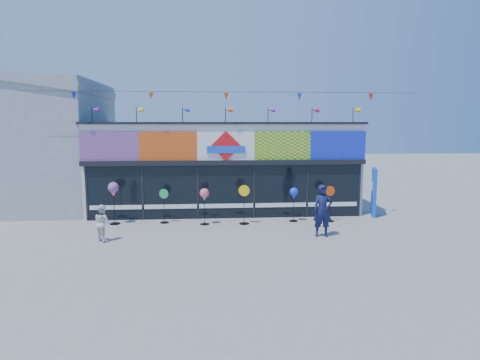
{
  "coord_description": "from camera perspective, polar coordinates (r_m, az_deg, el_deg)",
  "views": [
    {
      "loc": [
        -0.77,
        -14.53,
        4.07
      ],
      "look_at": [
        0.49,
        2.0,
        1.84
      ],
      "focal_mm": 32.0,
      "sensor_mm": 36.0,
      "label": 1
    }
  ],
  "objects": [
    {
      "name": "spinner_3",
      "position": [
        17.21,
        0.55,
        -3.16
      ],
      "size": [
        0.44,
        0.41,
        1.59
      ],
      "color": "black",
      "rests_on": "ground"
    },
    {
      "name": "neighbour_building",
      "position": [
        23.44,
        -27.63,
        4.67
      ],
      "size": [
        8.18,
        7.2,
        6.87
      ],
      "color": "#A1A4A6",
      "rests_on": "ground"
    },
    {
      "name": "spinner_1",
      "position": [
        17.69,
        -10.09,
        -3.3
      ],
      "size": [
        0.38,
        0.36,
        1.41
      ],
      "color": "black",
      "rests_on": "ground"
    },
    {
      "name": "blue_sign",
      "position": [
        19.64,
        17.42,
        -1.52
      ],
      "size": [
        0.47,
        1.05,
        2.1
      ],
      "rotation": [
        0.0,
        0.0,
        -0.31
      ],
      "color": "blue",
      "rests_on": "ground"
    },
    {
      "name": "child",
      "position": [
        15.56,
        -17.85,
        -5.46
      ],
      "size": [
        0.69,
        0.69,
        1.28
      ],
      "primitive_type": "imported",
      "rotation": [
        0.0,
        0.0,
        2.34
      ],
      "color": "silver",
      "rests_on": "ground"
    },
    {
      "name": "spinner_2",
      "position": [
        17.12,
        -4.77,
        -2.09
      ],
      "size": [
        0.37,
        0.37,
        1.47
      ],
      "color": "black",
      "rests_on": "ground"
    },
    {
      "name": "spinner_4",
      "position": [
        17.76,
        7.19,
        -1.91
      ],
      "size": [
        0.36,
        0.36,
        1.42
      ],
      "color": "black",
      "rests_on": "ground"
    },
    {
      "name": "ground",
      "position": [
        15.11,
        -1.27,
        -7.97
      ],
      "size": [
        80.0,
        80.0,
        0.0
      ],
      "primitive_type": "plane",
      "color": "gray",
      "rests_on": "ground"
    },
    {
      "name": "adult_man",
      "position": [
        15.61,
        10.97,
        -4.06
      ],
      "size": [
        0.69,
        0.45,
        1.88
      ],
      "primitive_type": "imported",
      "rotation": [
        0.0,
        0.0,
        -0.01
      ],
      "color": "#13173B",
      "rests_on": "ground"
    },
    {
      "name": "spinner_0",
      "position": [
        17.83,
        -16.51,
        -1.36
      ],
      "size": [
        0.43,
        0.43,
        1.72
      ],
      "color": "black",
      "rests_on": "ground"
    },
    {
      "name": "kite_shop",
      "position": [
        20.59,
        -2.18,
        2.02
      ],
      "size": [
        16.0,
        5.7,
        5.31
      ],
      "color": "white",
      "rests_on": "ground"
    },
    {
      "name": "spinner_5",
      "position": [
        18.06,
        11.91,
        -2.99
      ],
      "size": [
        0.41,
        0.38,
        1.48
      ],
      "color": "black",
      "rests_on": "ground"
    }
  ]
}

